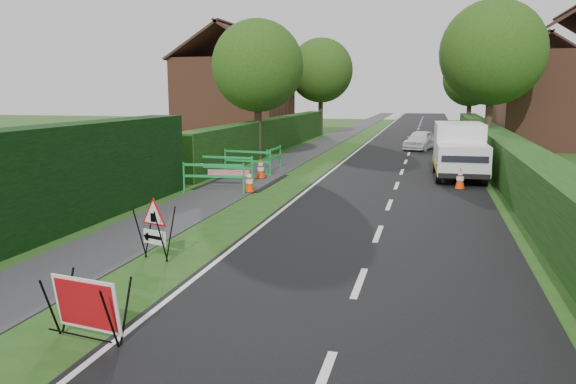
{
  "coord_description": "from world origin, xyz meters",
  "views": [
    {
      "loc": [
        3.58,
        -8.28,
        3.28
      ],
      "look_at": [
        0.21,
        4.98,
        0.82
      ],
      "focal_mm": 35.0,
      "sensor_mm": 36.0,
      "label": 1
    }
  ],
  "objects_px": {
    "red_rect_sign": "(86,306)",
    "hatchback_car": "(421,140)",
    "triangle_sign": "(153,224)",
    "works_van": "(459,149)"
  },
  "relations": [
    {
      "from": "triangle_sign",
      "to": "red_rect_sign",
      "type": "bearing_deg",
      "value": -58.34
    },
    {
      "from": "works_van",
      "to": "hatchback_car",
      "type": "relative_size",
      "value": 1.41
    },
    {
      "from": "works_van",
      "to": "hatchback_car",
      "type": "distance_m",
      "value": 10.64
    },
    {
      "from": "red_rect_sign",
      "to": "hatchback_car",
      "type": "bearing_deg",
      "value": 90.94
    },
    {
      "from": "triangle_sign",
      "to": "hatchback_car",
      "type": "bearing_deg",
      "value": 96.41
    },
    {
      "from": "red_rect_sign",
      "to": "triangle_sign",
      "type": "relative_size",
      "value": 1.05
    },
    {
      "from": "triangle_sign",
      "to": "works_van",
      "type": "distance_m",
      "value": 14.1
    },
    {
      "from": "red_rect_sign",
      "to": "triangle_sign",
      "type": "height_order",
      "value": "triangle_sign"
    },
    {
      "from": "triangle_sign",
      "to": "hatchback_car",
      "type": "height_order",
      "value": "hatchback_car"
    },
    {
      "from": "triangle_sign",
      "to": "works_van",
      "type": "relative_size",
      "value": 0.23
    }
  ]
}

